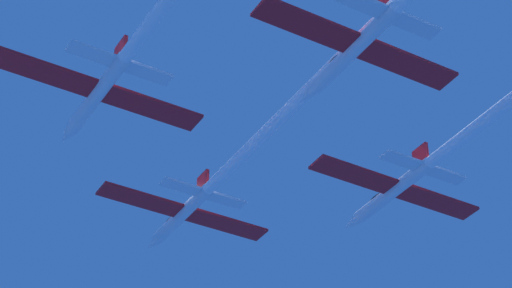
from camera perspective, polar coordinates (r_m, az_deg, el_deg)
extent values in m
cylinder|color=white|center=(88.25, -4.14, -3.94)|extent=(1.04, 9.49, 1.04)
cone|color=white|center=(92.81, -5.76, -5.52)|extent=(1.02, 2.09, 1.02)
ellipsoid|color=black|center=(90.10, -4.73, -4.29)|extent=(0.73, 1.90, 0.52)
cube|color=red|center=(86.44, -6.45, -3.08)|extent=(7.21, 2.09, 0.23)
cube|color=red|center=(89.49, -1.64, -4.50)|extent=(7.21, 2.09, 0.23)
cube|color=red|center=(86.03, -2.97, -2.09)|extent=(0.27, 1.71, 1.52)
cube|color=white|center=(84.40, -4.22, -2.36)|extent=(3.25, 1.25, 0.23)
cube|color=white|center=(86.04, -1.67, -3.14)|extent=(3.25, 1.25, 0.23)
cylinder|color=white|center=(74.86, 2.24, 2.33)|extent=(0.94, 27.40, 0.94)
cylinder|color=white|center=(73.62, -8.81, 2.75)|extent=(1.04, 9.49, 1.04)
cone|color=white|center=(78.07, -10.46, 0.49)|extent=(1.02, 2.09, 1.02)
ellipsoid|color=black|center=(75.47, -9.40, 2.17)|extent=(0.73, 1.90, 0.52)
cube|color=red|center=(72.29, -11.67, 3.93)|extent=(7.21, 2.09, 0.23)
cube|color=red|center=(74.46, -5.75, 1.98)|extent=(7.21, 2.09, 0.23)
cube|color=red|center=(71.62, -7.53, 5.17)|extent=(0.27, 1.71, 1.52)
cube|color=white|center=(70.12, -9.15, 5.01)|extent=(3.25, 1.25, 0.23)
cube|color=white|center=(71.29, -5.97, 3.93)|extent=(3.25, 1.25, 0.23)
cylinder|color=white|center=(83.41, 7.61, -2.62)|extent=(1.04, 9.49, 1.04)
cone|color=white|center=(87.33, 5.35, -4.39)|extent=(1.02, 2.09, 1.02)
ellipsoid|color=black|center=(85.03, 6.75, -3.02)|extent=(0.73, 1.90, 0.52)
cube|color=red|center=(80.95, 5.47, -1.69)|extent=(7.21, 2.09, 0.23)
cube|color=red|center=(85.39, 10.03, -3.20)|extent=(7.21, 2.09, 0.23)
cube|color=red|center=(81.67, 9.13, -0.62)|extent=(0.27, 1.71, 1.52)
cube|color=white|center=(79.68, 8.08, -0.88)|extent=(3.25, 1.25, 0.23)
cube|color=white|center=(82.05, 10.47, -1.72)|extent=(3.25, 1.25, 0.23)
cylinder|color=white|center=(69.41, 5.47, 5.25)|extent=(1.04, 9.49, 1.04)
cone|color=white|center=(73.08, 2.88, 2.74)|extent=(1.02, 2.09, 1.02)
ellipsoid|color=black|center=(70.98, 4.48, 4.60)|extent=(0.73, 1.90, 0.52)
cube|color=red|center=(67.29, 2.79, 6.64)|extent=(7.21, 2.09, 0.23)
cube|color=red|center=(71.14, 8.42, 4.35)|extent=(7.21, 2.09, 0.23)
cube|color=red|center=(68.02, 7.24, 7.84)|extent=(0.27, 1.71, 1.52)
cube|color=white|center=(66.05, 5.91, 7.78)|extent=(3.25, 1.25, 0.23)
cube|color=white|center=(68.11, 8.88, 6.50)|extent=(3.25, 1.25, 0.23)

